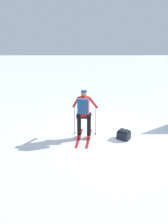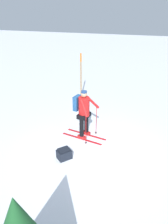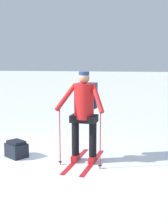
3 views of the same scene
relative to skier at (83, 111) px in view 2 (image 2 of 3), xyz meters
The scene contains 4 objects.
ground_plane 1.41m from the skier, 126.93° to the left, with size 80.00×80.00×0.00m, color white.
skier is the anchor object (origin of this frame).
dropped_backpack 1.72m from the skier, 87.33° to the left, with size 0.53×0.54×0.35m.
trail_marker 4.17m from the skier, 66.30° to the right, with size 0.07×0.07×2.36m.
Camera 2 is at (-2.11, 5.83, 4.29)m, focal length 35.00 mm.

